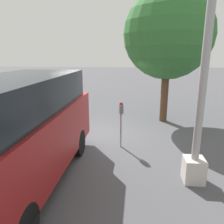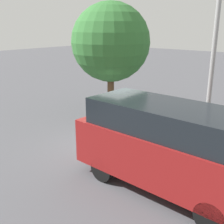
{
  "view_description": "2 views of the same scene",
  "coord_description": "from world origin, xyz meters",
  "px_view_note": "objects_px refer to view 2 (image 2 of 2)",
  "views": [
    {
      "loc": [
        6.99,
        0.97,
        2.77
      ],
      "look_at": [
        0.78,
        0.42,
        1.1
      ],
      "focal_mm": 35.0,
      "sensor_mm": 36.0,
      "label": 1
    },
    {
      "loc": [
        6.11,
        -7.36,
        4.22
      ],
      "look_at": [
        0.41,
        -0.54,
        1.46
      ],
      "focal_mm": 45.0,
      "sensor_mm": 36.0,
      "label": 2
    }
  ],
  "objects_px": {
    "parked_van": "(167,145)",
    "street_tree": "(111,43)",
    "lamp_post": "(210,83)",
    "parking_meter_near": "(141,117)"
  },
  "relations": [
    {
      "from": "lamp_post",
      "to": "street_tree",
      "type": "height_order",
      "value": "lamp_post"
    },
    {
      "from": "parking_meter_near",
      "to": "street_tree",
      "type": "bearing_deg",
      "value": 138.24
    },
    {
      "from": "lamp_post",
      "to": "parked_van",
      "type": "relative_size",
      "value": 1.31
    },
    {
      "from": "parked_van",
      "to": "street_tree",
      "type": "relative_size",
      "value": 0.97
    },
    {
      "from": "street_tree",
      "to": "parking_meter_near",
      "type": "bearing_deg",
      "value": -30.29
    },
    {
      "from": "parked_van",
      "to": "street_tree",
      "type": "bearing_deg",
      "value": 145.1
    },
    {
      "from": "lamp_post",
      "to": "street_tree",
      "type": "xyz_separation_m",
      "value": [
        -4.59,
        -0.04,
        1.22
      ]
    },
    {
      "from": "parked_van",
      "to": "street_tree",
      "type": "xyz_separation_m",
      "value": [
        -5.01,
        3.68,
        2.23
      ]
    },
    {
      "from": "parking_meter_near",
      "to": "lamp_post",
      "type": "relative_size",
      "value": 0.21
    },
    {
      "from": "parking_meter_near",
      "to": "street_tree",
      "type": "relative_size",
      "value": 0.27
    }
  ]
}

